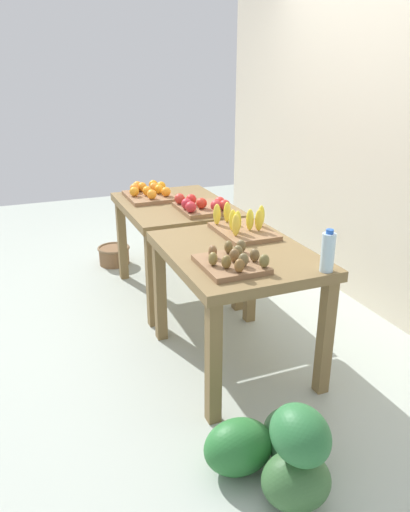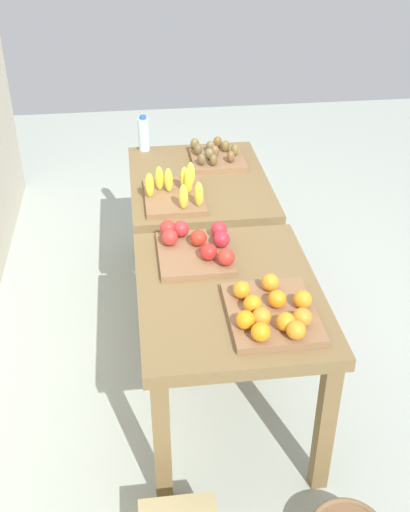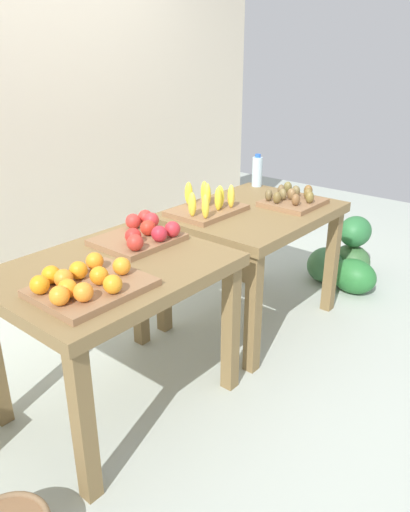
# 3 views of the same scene
# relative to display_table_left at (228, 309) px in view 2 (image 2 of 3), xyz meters

# --- Properties ---
(ground_plane) EXTENTS (8.00, 8.00, 0.00)m
(ground_plane) POSITION_rel_display_table_left_xyz_m (0.56, 0.00, -0.66)
(ground_plane) COLOR #A9B3A7
(display_table_left) EXTENTS (1.04, 0.80, 0.77)m
(display_table_left) POSITION_rel_display_table_left_xyz_m (0.00, 0.00, 0.00)
(display_table_left) COLOR brown
(display_table_left) RESTS_ON ground_plane
(display_table_right) EXTENTS (1.04, 0.80, 0.77)m
(display_table_right) POSITION_rel_display_table_left_xyz_m (1.12, 0.00, 0.00)
(display_table_right) COLOR brown
(display_table_right) RESTS_ON ground_plane
(orange_bin) EXTENTS (0.44, 0.36, 0.11)m
(orange_bin) POSITION_rel_display_table_left_xyz_m (-0.24, -0.14, 0.16)
(orange_bin) COLOR #896342
(orange_bin) RESTS_ON display_table_left
(apple_bin) EXTENTS (0.42, 0.36, 0.11)m
(apple_bin) POSITION_rel_display_table_left_xyz_m (0.30, 0.11, 0.16)
(apple_bin) COLOR #896342
(apple_bin) RESTS_ON display_table_left
(banana_crate) EXTENTS (0.44, 0.32, 0.17)m
(banana_crate) POSITION_rel_display_table_left_xyz_m (0.87, 0.16, 0.16)
(banana_crate) COLOR #896342
(banana_crate) RESTS_ON display_table_right
(kiwi_bin) EXTENTS (0.36, 0.32, 0.10)m
(kiwi_bin) POSITION_rel_display_table_left_xyz_m (1.36, -0.14, 0.15)
(kiwi_bin) COLOR #896342
(kiwi_bin) RESTS_ON display_table_right
(water_bottle) EXTENTS (0.07, 0.07, 0.23)m
(water_bottle) POSITION_rel_display_table_left_xyz_m (1.59, 0.30, 0.22)
(water_bottle) COLOR silver
(water_bottle) RESTS_ON display_table_right
(watermelon_pile) EXTENTS (0.56, 0.57, 0.49)m
(watermelon_pile) POSITION_rel_display_table_left_xyz_m (2.07, -0.23, -0.48)
(watermelon_pile) COLOR #376334
(watermelon_pile) RESTS_ON ground_plane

